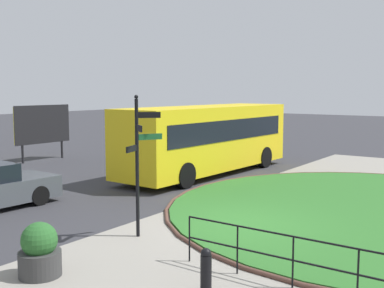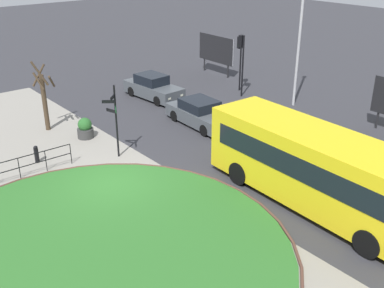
{
  "view_description": "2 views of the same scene",
  "coord_description": "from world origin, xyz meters",
  "px_view_note": "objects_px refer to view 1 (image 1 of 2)",
  "views": [
    {
      "loc": [
        -11.2,
        -6.24,
        3.73
      ],
      "look_at": [
        2.41,
        3.27,
        1.85
      ],
      "focal_mm": 44.87,
      "sensor_mm": 36.0,
      "label": 1
    },
    {
      "loc": [
        15.53,
        -8.41,
        9.65
      ],
      "look_at": [
        1.86,
        2.88,
        1.74
      ],
      "focal_mm": 43.18,
      "sensor_mm": 36.0,
      "label": 2
    }
  ],
  "objects_px": {
    "signpost_directional": "(139,157)",
    "planter_near_signpost": "(40,252)",
    "bollard_foreground": "(206,270)",
    "bus_yellow": "(207,138)",
    "billboard_left": "(42,125)"
  },
  "relations": [
    {
      "from": "bollard_foreground",
      "to": "planter_near_signpost",
      "type": "bearing_deg",
      "value": 111.17
    },
    {
      "from": "bus_yellow",
      "to": "planter_near_signpost",
      "type": "height_order",
      "value": "bus_yellow"
    },
    {
      "from": "signpost_directional",
      "to": "bollard_foreground",
      "type": "relative_size",
      "value": 4.17
    },
    {
      "from": "bollard_foreground",
      "to": "planter_near_signpost",
      "type": "xyz_separation_m",
      "value": [
        -1.23,
        3.16,
        0.06
      ]
    },
    {
      "from": "bollard_foreground",
      "to": "planter_near_signpost",
      "type": "relative_size",
      "value": 0.77
    },
    {
      "from": "bollard_foreground",
      "to": "planter_near_signpost",
      "type": "distance_m",
      "value": 3.39
    },
    {
      "from": "signpost_directional",
      "to": "bollard_foreground",
      "type": "height_order",
      "value": "signpost_directional"
    },
    {
      "from": "signpost_directional",
      "to": "planter_near_signpost",
      "type": "distance_m",
      "value": 3.48
    },
    {
      "from": "bus_yellow",
      "to": "planter_near_signpost",
      "type": "bearing_deg",
      "value": -160.21
    },
    {
      "from": "signpost_directional",
      "to": "planter_near_signpost",
      "type": "bearing_deg",
      "value": -178.6
    },
    {
      "from": "bollard_foreground",
      "to": "billboard_left",
      "type": "bearing_deg",
      "value": 60.89
    },
    {
      "from": "billboard_left",
      "to": "planter_near_signpost",
      "type": "distance_m",
      "value": 16.7
    },
    {
      "from": "billboard_left",
      "to": "planter_near_signpost",
      "type": "bearing_deg",
      "value": -127.39
    },
    {
      "from": "bollard_foreground",
      "to": "bus_yellow",
      "type": "xyz_separation_m",
      "value": [
        10.64,
        6.93,
        1.18
      ]
    },
    {
      "from": "billboard_left",
      "to": "planter_near_signpost",
      "type": "height_order",
      "value": "billboard_left"
    }
  ]
}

